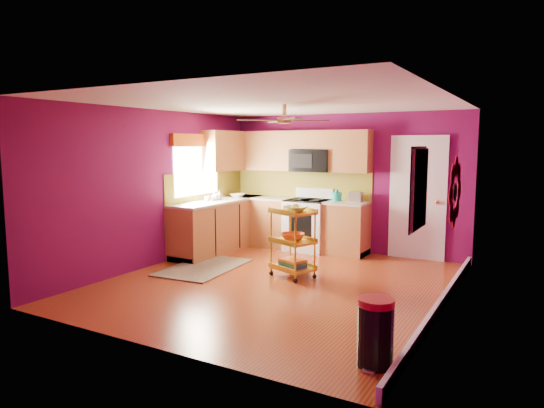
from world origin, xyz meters
The scene contains 18 objects.
ground centered at (0.00, 0.00, 0.00)m, with size 5.00×5.00×0.00m, color maroon.
room_envelope centered at (0.03, 0.00, 1.63)m, with size 4.54×5.04×2.52m.
lower_cabinets centered at (-1.35, 1.82, 0.43)m, with size 2.81×2.31×0.94m.
electric_range centered at (-0.55, 2.17, 0.48)m, with size 0.76×0.66×1.13m.
upper_cabinetry centered at (-1.24, 2.17, 1.80)m, with size 2.80×2.30×1.26m.
left_window centered at (-2.22, 1.05, 1.74)m, with size 0.08×1.35×1.08m.
panel_door centered at (1.35, 2.47, 1.02)m, with size 0.95×0.11×2.15m.
right_wall_art centered at (2.23, -0.34, 1.44)m, with size 0.04×2.74×1.04m.
ceiling_fan centered at (0.00, 0.20, 2.29)m, with size 1.01×1.01×0.26m.
shag_rug centered at (-1.42, 0.16, 0.01)m, with size 0.95×1.54×0.02m, color black.
rolling_cart centered at (0.04, 0.40, 0.56)m, with size 0.73×0.64×1.10m.
trash_can centered at (1.99, -1.82, 0.31)m, with size 0.34×0.36×0.61m.
teal_kettle centered at (-0.02, 2.24, 1.02)m, with size 0.18×0.18×0.21m.
toaster centered at (0.33, 2.27, 1.03)m, with size 0.22×0.15×0.18m, color beige.
soap_bottle_a centered at (-1.97, 1.38, 1.03)m, with size 0.08×0.08×0.18m, color #EA3F72.
soap_bottle_b centered at (-1.98, 1.25, 1.03)m, with size 0.13×0.13×0.17m, color white.
counter_dish centered at (-1.93, 1.91, 0.97)m, with size 0.27×0.27×0.07m, color white.
counter_cup centered at (-2.02, 1.09, 0.99)m, with size 0.12×0.12×0.09m, color white.
Camera 1 is at (3.21, -5.82, 1.95)m, focal length 32.00 mm.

